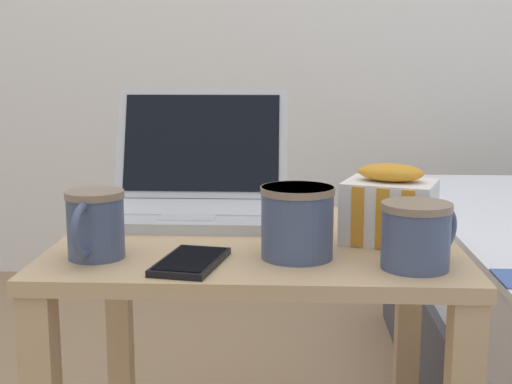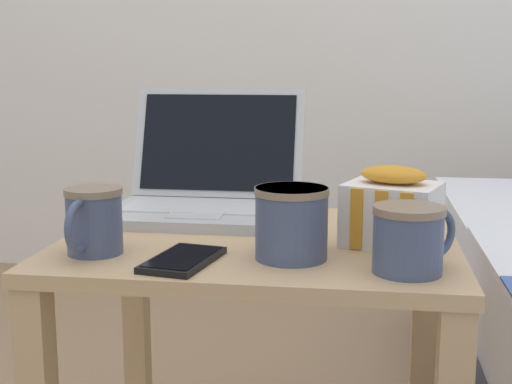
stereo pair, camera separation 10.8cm
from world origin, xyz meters
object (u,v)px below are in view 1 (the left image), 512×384
(mug_front_left, at_px, (298,218))
(mug_front_right, at_px, (417,232))
(laptop, at_px, (196,190))
(snack_bag, at_px, (390,207))
(cell_phone, at_px, (191,261))
(mug_mid_center, at_px, (95,221))

(mug_front_left, height_order, mug_front_right, mug_front_left)
(laptop, xyz_separation_m, mug_front_right, (0.34, -0.32, 0.00))
(mug_front_right, bearing_deg, snack_bag, 97.26)
(mug_front_left, relative_size, cell_phone, 0.93)
(laptop, xyz_separation_m, mug_mid_center, (-0.10, -0.30, 0.01))
(mug_front_right, relative_size, snack_bag, 0.72)
(laptop, height_order, cell_phone, laptop)
(laptop, height_order, mug_front_right, laptop)
(laptop, relative_size, mug_front_left, 2.35)
(snack_bag, relative_size, cell_phone, 1.07)
(mug_front_left, xyz_separation_m, snack_bag, (0.14, 0.10, -0.00))
(mug_front_left, distance_m, snack_bag, 0.17)
(mug_front_left, height_order, cell_phone, mug_front_left)
(mug_mid_center, relative_size, snack_bag, 0.77)
(mug_front_right, bearing_deg, mug_front_left, 163.74)
(mug_front_left, height_order, mug_mid_center, mug_front_left)
(snack_bag, distance_m, cell_phone, 0.33)
(mug_front_right, height_order, mug_mid_center, mug_mid_center)
(laptop, xyz_separation_m, mug_front_left, (0.18, -0.28, 0.01))
(mug_front_left, relative_size, mug_mid_center, 1.13)
(cell_phone, bearing_deg, mug_mid_center, 168.66)
(laptop, bearing_deg, snack_bag, -29.21)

